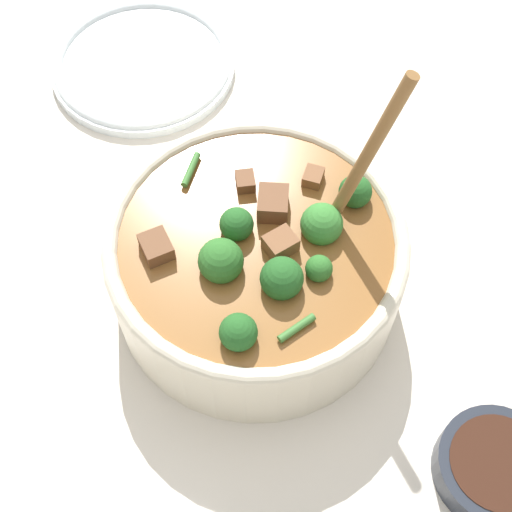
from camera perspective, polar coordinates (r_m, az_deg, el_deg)
name	(u,v)px	position (r m, az deg, el deg)	size (l,w,h in m)	color
ground_plane	(256,290)	(0.76, 0.00, -2.71)	(4.00, 4.00, 0.00)	silver
stew_bowl	(257,260)	(0.70, 0.05, -0.30)	(0.29, 0.29, 0.28)	beige
condiment_bowl	(495,467)	(0.70, 18.55, -15.69)	(0.11, 0.11, 0.03)	#232833
empty_plate	(143,64)	(0.96, -9.01, 14.93)	(0.24, 0.24, 0.02)	white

